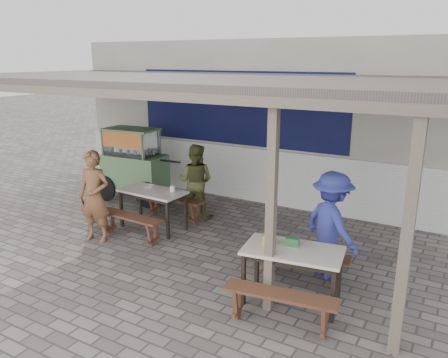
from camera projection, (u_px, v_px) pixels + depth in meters
ground at (165, 245)px, 7.51m from camera, size 60.00×60.00×0.00m
back_wall at (257, 121)px, 10.04m from camera, size 9.00×1.28×3.50m
warung_roof at (192, 82)px, 7.52m from camera, size 9.00×4.21×2.81m
table_left at (152, 195)px, 8.09m from camera, size 1.28×0.69×0.75m
bench_left_street at (130, 222)px, 7.68m from camera, size 1.36×0.34×0.45m
bench_left_wall at (174, 203)px, 8.68m from camera, size 1.36×0.34×0.45m
table_right at (293, 255)px, 5.61m from camera, size 1.34×0.87×0.75m
bench_right_street at (280, 302)px, 5.15m from camera, size 1.38×0.47×0.45m
bench_right_wall at (302, 259)px, 6.24m from camera, size 1.38×0.47×0.45m
vendor_cart at (134, 162)px, 9.73m from camera, size 2.02×0.89×1.62m
patron_street_side at (94, 197)px, 7.54m from camera, size 0.66×0.50×1.60m
patron_wall_side at (196, 181)px, 8.65m from camera, size 0.83×0.71×1.50m
patron_right_table at (331, 225)px, 6.27m from camera, size 1.18×1.07×1.58m
tissue_box at (268, 239)px, 5.73m from camera, size 0.17×0.17×0.13m
donation_box at (292, 242)px, 5.68m from camera, size 0.19×0.14×0.11m
condiment_jar at (172, 189)px, 7.99m from camera, size 0.09×0.09×0.10m
condiment_bowl at (149, 186)px, 8.25m from camera, size 0.20×0.20×0.04m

